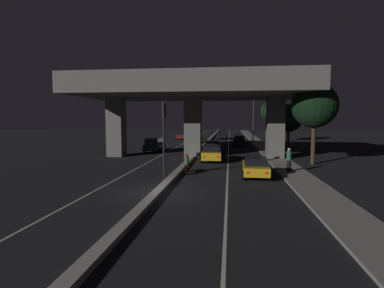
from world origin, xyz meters
name	(u,v)px	position (x,y,z in m)	size (l,w,h in m)	color
ground_plane	(160,192)	(0.00, 0.00, 0.00)	(200.00, 200.00, 0.00)	black
lane_line_left_inner	(185,143)	(-3.79, 35.00, 0.00)	(0.12, 126.00, 0.00)	beige
lane_line_right_inner	(229,143)	(3.79, 35.00, 0.00)	(0.12, 126.00, 0.00)	beige
median_divider	(207,142)	(0.00, 35.00, 0.12)	(0.52, 126.00, 0.23)	gray
sidewalk_right	(263,147)	(8.75, 28.00, 0.07)	(2.28, 126.00, 0.13)	gray
elevated_overpass	(193,91)	(0.00, 15.47, 7.08)	(23.53, 13.38, 9.30)	#5B5956
traffic_light_left_of_median	(164,126)	(-0.66, 4.13, 3.67)	(0.30, 0.49, 5.40)	black
street_lamp	(252,115)	(7.58, 35.40, 4.79)	(2.11, 0.32, 8.15)	#2D2D30
car_taxi_yellow_lead	(255,167)	(5.74, 5.06, 0.75)	(1.93, 3.99, 1.44)	gold
car_taxi_yellow_second	(212,153)	(2.18, 12.86, 0.79)	(2.07, 4.53, 1.53)	gold
car_silver_third	(213,146)	(1.80, 20.89, 0.73)	(2.09, 4.46, 1.42)	gray
car_dark_blue_fourth	(239,140)	(5.31, 29.61, 0.85)	(1.96, 4.30, 1.63)	#141938
car_grey_fifth	(239,138)	(5.51, 36.96, 0.73)	(1.93, 4.80, 1.37)	#515459
car_black_sixth	(222,135)	(2.26, 45.58, 0.73)	(2.15, 4.65, 1.39)	black
car_dark_blue_lead_oncoming	(154,144)	(-5.54, 20.46, 0.93)	(2.08, 4.60, 1.77)	#141938
car_white_second_oncoming	(194,138)	(-2.15, 33.93, 0.86)	(1.99, 4.81, 1.66)	silver
car_dark_red_third_oncoming	(182,135)	(-5.69, 43.56, 0.96)	(1.95, 4.79, 1.84)	#591414
motorcycle_red_filtering_near	(187,165)	(0.68, 5.94, 0.63)	(0.34, 1.89, 1.50)	black
motorcycle_blue_filtering_mid	(198,152)	(0.63, 14.81, 0.62)	(0.34, 1.96, 1.48)	black
pedestrian_on_sidewalk	(289,160)	(8.41, 6.97, 1.04)	(0.37, 0.37, 1.81)	black
roadside_tree_kerbside_near	(315,106)	(11.47, 11.91, 5.34)	(4.08, 4.08, 7.41)	#38281C
roadside_tree_kerbside_mid	(289,118)	(11.85, 25.69, 4.23)	(3.77, 3.77, 6.14)	#38281C
roadside_tree_kerbside_far	(273,112)	(11.49, 38.79, 5.45)	(4.23, 4.23, 7.60)	#2D2116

